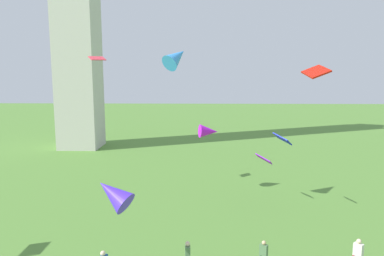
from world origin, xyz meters
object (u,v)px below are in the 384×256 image
Objects in this scene: kite_flying_0 at (209,131)px; kite_flying_1 at (316,72)px; kite_flying_7 at (177,57)px; kite_flying_5 at (113,193)px; person_0 at (264,253)px; person_4 at (188,255)px; person_5 at (358,253)px; kite_flying_6 at (264,159)px; kite_flying_2 at (282,139)px; kite_flying_4 at (97,58)px.

kite_flying_1 is at bearing -169.58° from kite_flying_0.
kite_flying_5 is at bearing 115.89° from kite_flying_7.
kite_flying_1 reaches higher than person_0.
person_4 is 0.98× the size of person_5.
kite_flying_6 is 10.61m from kite_flying_7.
person_5 is (8.96, 0.43, 0.02)m from person_4.
kite_flying_2 is at bearing -30.71° from kite_flying_6.
kite_flying_5 is 0.93× the size of kite_flying_7.
kite_flying_5 is at bearing -85.54° from kite_flying_2.
kite_flying_0 is 13.28m from kite_flying_1.
kite_flying_0 is at bearing -161.81° from kite_flying_1.
person_0 is 14.14m from kite_flying_7.
kite_flying_6 is (5.69, 10.55, 2.61)m from person_4.
kite_flying_1 is 11.94m from kite_flying_5.
kite_flying_6 is at bearing 178.77° from kite_flying_1.
kite_flying_4 is (-7.99, 12.71, 10.59)m from person_4.
kite_flying_2 reaches higher than person_4.
person_5 is 16.55m from kite_flying_7.
kite_flying_0 reaches higher than kite_flying_6.
kite_flying_6 reaches higher than person_4.
kite_flying_0 is at bearing -168.87° from kite_flying_2.
kite_flying_2 is (6.63, 8.52, 4.61)m from person_4.
kite_flying_0 reaches higher than person_5.
kite_flying_2 is at bearing -143.66° from kite_flying_0.
kite_flying_5 is at bearing -92.89° from kite_flying_6.
kite_flying_4 is at bearing 13.36° from person_5.
person_0 is 0.97× the size of kite_flying_2.
kite_flying_5 is at bearing 49.02° from person_0.
kite_flying_1 reaches higher than person_4.
kite_flying_4 is 8.15m from kite_flying_7.
kite_flying_1 is at bearing -49.57° from kite_flying_6.
kite_flying_2 is 1.08× the size of kite_flying_6.
kite_flying_7 is at bearing -128.11° from kite_flying_6.
kite_flying_5 reaches higher than person_5.
kite_flying_6 is at bearing 164.66° from kite_flying_2.
person_4 is 0.71× the size of kite_flying_7.
person_5 is 0.78× the size of kite_flying_5.
person_4 is 11.74m from kite_flying_2.
kite_flying_2 is at bearing 172.76° from kite_flying_1.
person_4 is at bearing 84.55° from kite_flying_4.
kite_flying_5 reaches higher than person_0.
kite_flying_7 is at bearing -177.57° from person_4.
kite_flying_5 reaches higher than kite_flying_6.
kite_flying_4 is at bearing 75.11° from kite_flying_0.
kite_flying_1 is 11.27m from kite_flying_6.
person_4 is (-4.03, -0.55, 0.10)m from person_0.
person_5 reaches higher than person_4.
person_0 is 1.05× the size of kite_flying_6.
person_5 reaches higher than person_0.
kite_flying_5 is (-12.38, -1.88, 3.81)m from person_5.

